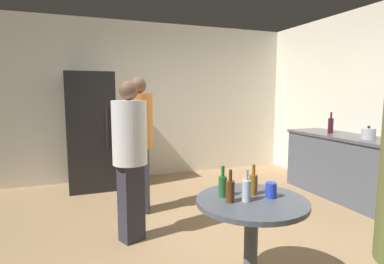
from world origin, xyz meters
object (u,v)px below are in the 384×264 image
Objects in this scene: refrigerator at (91,131)px; person_in_white_shirt at (130,150)px; wine_bottle_on_counter at (331,125)px; plastic_cup_blue at (271,190)px; beer_bottle_amber at (253,184)px; person_in_orange_shirt at (139,135)px; foreground_table at (252,213)px; beer_bottle_brown at (230,190)px; beer_bottle_clear at (246,190)px; beer_bottle_green at (223,185)px; kettle at (369,134)px.

refrigerator is 1.12× the size of person_in_white_shirt.
wine_bottle_on_counter is (3.30, -1.49, 0.12)m from refrigerator.
wine_bottle_on_counter is 2.80m from plastic_cup_blue.
person_in_orange_shirt is (-0.50, 1.80, 0.16)m from beer_bottle_amber.
foreground_table is 1.97m from person_in_orange_shirt.
wine_bottle_on_counter is at bearing 104.30° from person_in_orange_shirt.
person_in_orange_shirt is at bearing 103.16° from foreground_table.
foreground_table is 0.48× the size of person_in_orange_shirt.
beer_bottle_brown and beer_bottle_clear have the same top height.
person_in_orange_shirt is (-0.44, 1.89, 0.35)m from foreground_table.
beer_bottle_brown is 0.12m from beer_bottle_green.
foreground_table is 3.48× the size of beer_bottle_clear.
wine_bottle_on_counter reaches higher than kettle.
wine_bottle_on_counter reaches higher than beer_bottle_amber.
beer_bottle_amber is 0.14× the size of person_in_white_shirt.
wine_bottle_on_counter is 3.04m from beer_bottle_brown.
plastic_cup_blue is (0.32, -0.14, -0.03)m from beer_bottle_green.
foreground_table is (0.94, -3.17, -0.27)m from refrigerator.
beer_bottle_brown is at bearing 179.35° from foreground_table.
wine_bottle_on_counter is 2.82× the size of plastic_cup_blue.
beer_bottle_clear is at bearing 2.92° from person_in_white_shirt.
beer_bottle_clear is at bearing -144.67° from wine_bottle_on_counter.
beer_bottle_amber is (-2.29, -1.60, -0.20)m from wine_bottle_on_counter.
wine_bottle_on_counter reaches higher than beer_bottle_brown.
kettle reaches higher than plastic_cup_blue.
beer_bottle_green is (-0.17, 0.13, 0.19)m from foreground_table.
beer_bottle_amber is 2.09× the size of plastic_cup_blue.
refrigerator reaches higher than kettle.
person_in_white_shirt is (-0.73, 1.09, 0.12)m from beer_bottle_amber.
foreground_table is at bearing -0.65° from beer_bottle_brown.
person_in_orange_shirt reaches higher than beer_bottle_clear.
person_in_orange_shirt is (-2.79, 0.84, 0.01)m from kettle.
beer_bottle_green is at bearing -148.25° from wine_bottle_on_counter.
beer_bottle_amber is at bearing 41.50° from beer_bottle_clear.
beer_bottle_brown is 0.14× the size of person_in_white_shirt.
refrigerator is at bearing 108.87° from plastic_cup_blue.
kettle is 2.73m from beer_bottle_brown.
refrigerator is at bearing 105.44° from beer_bottle_clear.
person_in_white_shirt is (-3.02, -0.51, -0.08)m from wine_bottle_on_counter.
person_in_orange_shirt reaches higher than person_in_white_shirt.
beer_bottle_brown is 0.32m from plastic_cup_blue.
beer_bottle_brown reaches higher than foreground_table.
plastic_cup_blue is (0.09, -0.10, -0.03)m from beer_bottle_amber.
beer_bottle_green is (0.00, 0.12, 0.00)m from beer_bottle_brown.
plastic_cup_blue is 0.07× the size of person_in_orange_shirt.
kettle is 1.06× the size of beer_bottle_clear.
wine_bottle_on_counter is 1.35× the size of beer_bottle_clear.
beer_bottle_brown is at bearing -160.62° from beer_bottle_amber.
kettle is 2.22× the size of plastic_cup_blue.
refrigerator is 3.25m from beer_bottle_amber.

